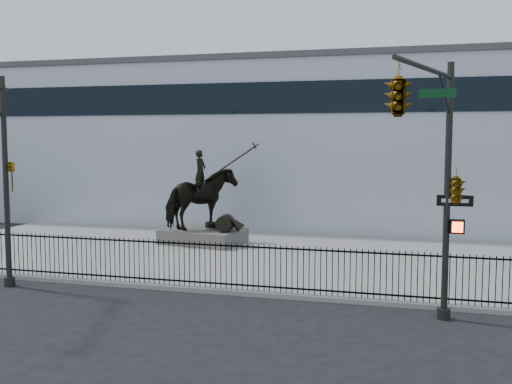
# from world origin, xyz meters

# --- Properties ---
(ground) EXTENTS (120.00, 120.00, 0.00)m
(ground) POSITION_xyz_m (0.00, 0.00, 0.00)
(ground) COLOR black
(ground) RESTS_ON ground
(plaza) EXTENTS (30.00, 12.00, 0.15)m
(plaza) POSITION_xyz_m (0.00, 7.00, 0.07)
(plaza) COLOR gray
(plaza) RESTS_ON ground
(building) EXTENTS (44.00, 14.00, 9.00)m
(building) POSITION_xyz_m (0.00, 20.00, 4.50)
(building) COLOR silver
(building) RESTS_ON ground
(picket_fence) EXTENTS (22.10, 0.10, 1.50)m
(picket_fence) POSITION_xyz_m (0.00, 1.25, 0.90)
(picket_fence) COLOR black
(picket_fence) RESTS_ON plaza
(statue_plinth) EXTENTS (3.87, 2.97, 0.66)m
(statue_plinth) POSITION_xyz_m (-3.25, 8.80, 0.48)
(statue_plinth) COLOR #4F4D48
(statue_plinth) RESTS_ON plaza
(equestrian_statue) EXTENTS (4.44, 3.14, 3.81)m
(equestrian_statue) POSITION_xyz_m (-3.18, 8.79, 2.18)
(equestrian_statue) COLOR black
(equestrian_statue) RESTS_ON statue_plinth
(traffic_signal_right) EXTENTS (2.17, 6.86, 7.00)m
(traffic_signal_right) POSITION_xyz_m (6.47, -2.00, 4.85)
(traffic_signal_right) COLOR black
(traffic_signal_right) RESTS_ON ground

